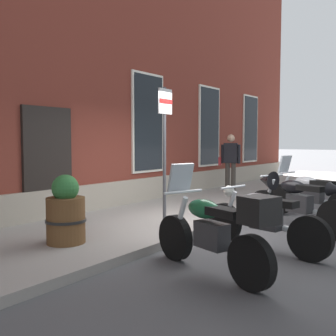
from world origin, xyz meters
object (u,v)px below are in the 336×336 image
(motorcycle_grey_naked, at_px, (262,219))
(pedestrian_dark_jacket, at_px, (230,159))
(motorcycle_silver_touring, at_px, (315,194))
(motorcycle_black_sport, at_px, (293,200))
(parking_sign, at_px, (165,137))
(motorcycle_green_touring, at_px, (215,231))
(barrel_planter, at_px, (66,213))

(motorcycle_grey_naked, height_order, pedestrian_dark_jacket, pedestrian_dark_jacket)
(motorcycle_silver_touring, bearing_deg, motorcycle_black_sport, 178.54)
(motorcycle_grey_naked, distance_m, parking_sign, 2.25)
(motorcycle_green_touring, xyz_separation_m, motorcycle_black_sport, (2.97, 0.06, 0.01))
(motorcycle_grey_naked, xyz_separation_m, barrel_planter, (-1.78, 2.32, 0.10))
(motorcycle_black_sport, bearing_deg, motorcycle_grey_naked, -177.63)
(barrel_planter, bearing_deg, parking_sign, -13.58)
(motorcycle_silver_touring, relative_size, barrel_planter, 2.09)
(barrel_planter, bearing_deg, motorcycle_silver_touring, -26.47)
(parking_sign, xyz_separation_m, barrel_planter, (-1.85, 0.45, -1.14))
(barrel_planter, bearing_deg, motorcycle_black_sport, -33.87)
(barrel_planter, bearing_deg, motorcycle_grey_naked, -52.49)
(motorcycle_silver_touring, relative_size, pedestrian_dark_jacket, 1.25)
(motorcycle_green_touring, bearing_deg, pedestrian_dark_jacket, 26.07)
(parking_sign, bearing_deg, motorcycle_black_sport, -50.10)
(motorcycle_silver_touring, xyz_separation_m, pedestrian_dark_jacket, (2.37, 3.19, 0.54))
(motorcycle_green_touring, relative_size, motorcycle_black_sport, 0.91)
(motorcycle_silver_touring, height_order, barrel_planter, motorcycle_silver_touring)
(pedestrian_dark_jacket, bearing_deg, barrel_planter, -172.58)
(motorcycle_silver_touring, bearing_deg, pedestrian_dark_jacket, 53.42)
(motorcycle_green_touring, relative_size, parking_sign, 0.79)
(pedestrian_dark_jacket, bearing_deg, motorcycle_black_sport, -138.73)
(motorcycle_grey_naked, height_order, motorcycle_silver_touring, motorcycle_silver_touring)
(parking_sign, distance_m, barrel_planter, 2.22)
(motorcycle_black_sport, relative_size, pedestrian_dark_jacket, 1.25)
(parking_sign, bearing_deg, motorcycle_silver_touring, -33.85)
(pedestrian_dark_jacket, distance_m, barrel_planter, 7.03)
(motorcycle_silver_touring, bearing_deg, motorcycle_grey_naked, -179.31)
(motorcycle_green_touring, xyz_separation_m, pedestrian_dark_jacket, (6.57, 3.21, 0.53))
(motorcycle_black_sport, relative_size, motorcycle_silver_touring, 1.01)
(motorcycle_silver_touring, bearing_deg, barrel_planter, 153.53)
(motorcycle_grey_naked, xyz_separation_m, motorcycle_silver_touring, (2.81, 0.03, 0.08))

